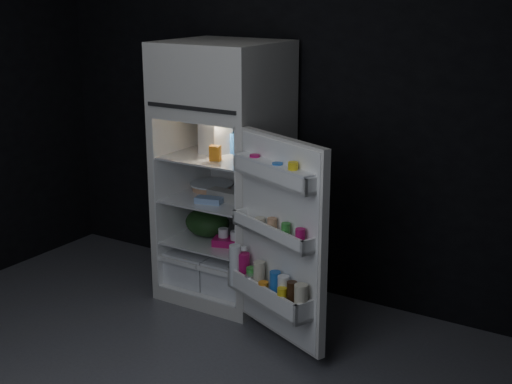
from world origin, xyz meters
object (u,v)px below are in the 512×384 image
Objects in this scene: milk_jug at (215,136)px; egg_carton at (226,196)px; refrigerator at (225,163)px; fridge_door at (278,244)px; yogurt_tray at (231,242)px.

milk_jug is 0.93× the size of egg_carton.
refrigerator is 7.42× the size of milk_jug.
fridge_door is at bearing -18.86° from milk_jug.
milk_jug is at bearing -146.71° from refrigerator.
fridge_door is at bearing -30.34° from egg_carton.
milk_jug reaches higher than yogurt_tray.
milk_jug is at bearing 148.13° from fridge_door.
yogurt_tray is (-0.60, 0.38, -0.23)m from fridge_door.
yogurt_tray is at bearing -15.61° from milk_jug.
milk_jug is at bearing 132.11° from yogurt_tray.
fridge_door reaches higher than milk_jug.
yogurt_tray is (0.13, -0.14, -0.50)m from refrigerator.
egg_carton is at bearing -54.78° from refrigerator.
milk_jug reaches higher than egg_carton.
fridge_door reaches higher than egg_carton.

